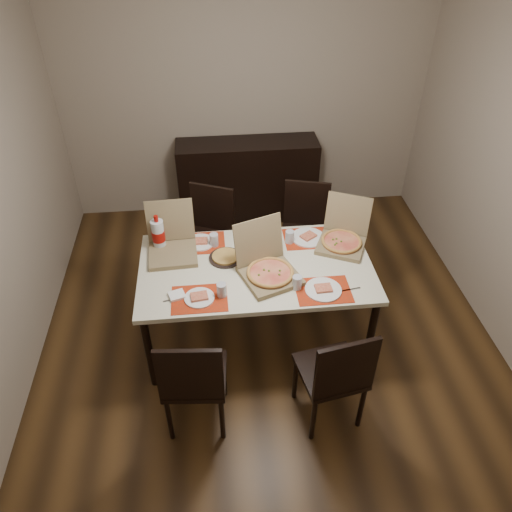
{
  "coord_description": "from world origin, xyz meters",
  "views": [
    {
      "loc": [
        -0.41,
        -3.02,
        3.2
      ],
      "look_at": [
        -0.1,
        -0.06,
        0.85
      ],
      "focal_mm": 35.0,
      "sensor_mm": 36.0,
      "label": 1
    }
  ],
  "objects_px": {
    "dining_table": "(256,273)",
    "pizza_box_center": "(268,269)",
    "chair_far_left": "(209,231)",
    "chair_near_right": "(336,374)",
    "chair_near_left": "(194,379)",
    "chair_far_right": "(305,227)",
    "soda_bottle": "(158,235)",
    "sideboard": "(248,180)",
    "dip_bowl": "(268,247)"
  },
  "relations": [
    {
      "from": "chair_far_left",
      "to": "chair_near_right",
      "type": "bearing_deg",
      "value": -65.31
    },
    {
      "from": "pizza_box_center",
      "to": "dip_bowl",
      "type": "xyz_separation_m",
      "value": [
        0.04,
        0.33,
        -0.04
      ]
    },
    {
      "from": "chair_near_right",
      "to": "soda_bottle",
      "type": "xyz_separation_m",
      "value": [
        -1.19,
        1.2,
        0.37
      ]
    },
    {
      "from": "pizza_box_center",
      "to": "chair_far_right",
      "type": "bearing_deg",
      "value": 63.51
    },
    {
      "from": "chair_far_left",
      "to": "chair_far_right",
      "type": "height_order",
      "value": "same"
    },
    {
      "from": "dining_table",
      "to": "chair_near_left",
      "type": "height_order",
      "value": "chair_near_left"
    },
    {
      "from": "dining_table",
      "to": "chair_near_left",
      "type": "xyz_separation_m",
      "value": [
        -0.5,
        -0.84,
        -0.17
      ]
    },
    {
      "from": "dining_table",
      "to": "soda_bottle",
      "type": "height_order",
      "value": "soda_bottle"
    },
    {
      "from": "chair_near_right",
      "to": "soda_bottle",
      "type": "relative_size",
      "value": 2.99
    },
    {
      "from": "dip_bowl",
      "to": "soda_bottle",
      "type": "height_order",
      "value": "soda_bottle"
    },
    {
      "from": "chair_near_right",
      "to": "dip_bowl",
      "type": "bearing_deg",
      "value": 106.47
    },
    {
      "from": "pizza_box_center",
      "to": "dip_bowl",
      "type": "distance_m",
      "value": 0.33
    },
    {
      "from": "chair_near_left",
      "to": "soda_bottle",
      "type": "xyz_separation_m",
      "value": [
        -0.24,
        1.15,
        0.37
      ]
    },
    {
      "from": "pizza_box_center",
      "to": "dining_table",
      "type": "bearing_deg",
      "value": 124.01
    },
    {
      "from": "pizza_box_center",
      "to": "soda_bottle",
      "type": "height_order",
      "value": "pizza_box_center"
    },
    {
      "from": "dining_table",
      "to": "chair_far_right",
      "type": "distance_m",
      "value": 0.99
    },
    {
      "from": "chair_far_right",
      "to": "soda_bottle",
      "type": "height_order",
      "value": "soda_bottle"
    },
    {
      "from": "chair_near_left",
      "to": "chair_far_right",
      "type": "height_order",
      "value": "same"
    },
    {
      "from": "sideboard",
      "to": "chair_far_right",
      "type": "height_order",
      "value": "chair_far_right"
    },
    {
      "from": "chair_far_right",
      "to": "soda_bottle",
      "type": "relative_size",
      "value": 2.99
    },
    {
      "from": "chair_near_right",
      "to": "chair_far_right",
      "type": "bearing_deg",
      "value": 86.67
    },
    {
      "from": "sideboard",
      "to": "chair_near_left",
      "type": "xyz_separation_m",
      "value": [
        -0.6,
        -2.68,
        0.06
      ]
    },
    {
      "from": "chair_near_left",
      "to": "pizza_box_center",
      "type": "distance_m",
      "value": 0.97
    },
    {
      "from": "dining_table",
      "to": "chair_near_left",
      "type": "bearing_deg",
      "value": -120.93
    },
    {
      "from": "chair_near_left",
      "to": "chair_far_right",
      "type": "xyz_separation_m",
      "value": [
        1.05,
        1.65,
        0.0
      ]
    },
    {
      "from": "dining_table",
      "to": "soda_bottle",
      "type": "xyz_separation_m",
      "value": [
        -0.75,
        0.31,
        0.2
      ]
    },
    {
      "from": "chair_far_right",
      "to": "chair_near_left",
      "type": "bearing_deg",
      "value": -122.33
    },
    {
      "from": "sideboard",
      "to": "dining_table",
      "type": "xyz_separation_m",
      "value": [
        -0.1,
        -1.84,
        0.23
      ]
    },
    {
      "from": "chair_far_right",
      "to": "dip_bowl",
      "type": "xyz_separation_m",
      "value": [
        -0.43,
        -0.6,
        0.25
      ]
    },
    {
      "from": "soda_bottle",
      "to": "chair_far_right",
      "type": "bearing_deg",
      "value": 21.35
    },
    {
      "from": "chair_far_left",
      "to": "chair_far_right",
      "type": "distance_m",
      "value": 0.9
    },
    {
      "from": "chair_far_right",
      "to": "dip_bowl",
      "type": "height_order",
      "value": "chair_far_right"
    },
    {
      "from": "dining_table",
      "to": "pizza_box_center",
      "type": "xyz_separation_m",
      "value": [
        0.08,
        -0.12,
        0.13
      ]
    },
    {
      "from": "chair_near_left",
      "to": "chair_far_left",
      "type": "bearing_deg",
      "value": 84.87
    },
    {
      "from": "sideboard",
      "to": "soda_bottle",
      "type": "relative_size",
      "value": 4.83
    },
    {
      "from": "chair_near_left",
      "to": "chair_far_left",
      "type": "relative_size",
      "value": 1.0
    },
    {
      "from": "chair_far_left",
      "to": "dip_bowl",
      "type": "xyz_separation_m",
      "value": [
        0.47,
        -0.63,
        0.25
      ]
    },
    {
      "from": "dip_bowl",
      "to": "chair_far_left",
      "type": "bearing_deg",
      "value": 126.8
    },
    {
      "from": "chair_near_right",
      "to": "pizza_box_center",
      "type": "distance_m",
      "value": 0.91
    },
    {
      "from": "dining_table",
      "to": "soda_bottle",
      "type": "bearing_deg",
      "value": 157.51
    },
    {
      "from": "chair_far_left",
      "to": "sideboard",
      "type": "bearing_deg",
      "value": 65.82
    },
    {
      "from": "chair_near_right",
      "to": "soda_bottle",
      "type": "height_order",
      "value": "soda_bottle"
    },
    {
      "from": "dip_bowl",
      "to": "chair_far_right",
      "type": "bearing_deg",
      "value": 54.84
    },
    {
      "from": "soda_bottle",
      "to": "chair_near_left",
      "type": "bearing_deg",
      "value": -78.05
    },
    {
      "from": "chair_near_right",
      "to": "chair_far_left",
      "type": "bearing_deg",
      "value": 114.69
    },
    {
      "from": "dining_table",
      "to": "dip_bowl",
      "type": "relative_size",
      "value": 13.79
    },
    {
      "from": "chair_near_right",
      "to": "chair_far_left",
      "type": "xyz_separation_m",
      "value": [
        -0.8,
        1.73,
        0.0
      ]
    },
    {
      "from": "chair_far_right",
      "to": "dip_bowl",
      "type": "distance_m",
      "value": 0.78
    },
    {
      "from": "dip_bowl",
      "to": "soda_bottle",
      "type": "distance_m",
      "value": 0.88
    },
    {
      "from": "sideboard",
      "to": "chair_near_left",
      "type": "bearing_deg",
      "value": -102.66
    }
  ]
}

